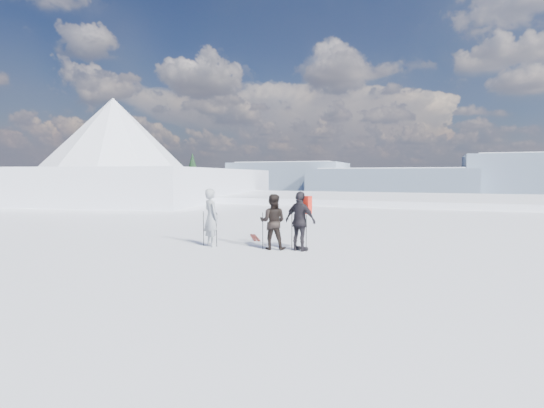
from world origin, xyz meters
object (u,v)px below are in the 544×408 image
Objects in this scene: skier_dark at (273,222)px; skier_pack at (300,221)px; skis_loose at (255,237)px; skier_grey at (211,218)px.

skier_dark is 0.95× the size of skier_pack.
skis_loose is (-1.55, 2.09, -0.89)m from skier_dark.
skis_loose is at bearing -21.40° from skier_pack.
skier_grey is at bearing -5.55° from skier_dark.
skier_grey is 1.29× the size of skis_loose.
skier_dark is at bearing -138.61° from skier_grey.
skier_grey is 1.09× the size of skier_dark.
skier_pack is at bearing 173.36° from skier_dark.
skier_grey is 3.10m from skier_pack.
skier_dark reaches higher than skis_loose.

